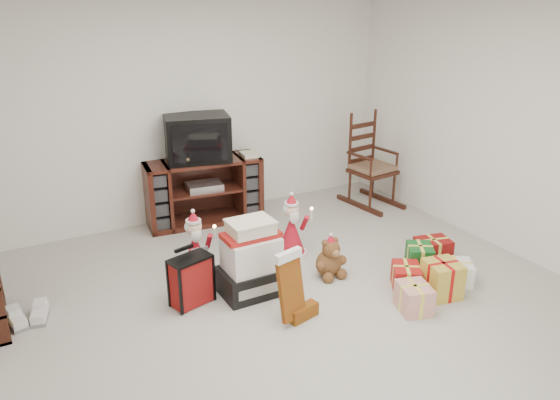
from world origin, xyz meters
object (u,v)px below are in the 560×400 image
object	(u,v)px
gift_pile	(251,263)
red_suitcase	(191,281)
santa_figurine	(291,232)
gift_cluster	(429,270)
tv_stand	(204,191)
teddy_bear	(329,260)
mrs_claus_figurine	(195,251)
crt_television	(198,138)
sneaker_pair	(28,317)
rocking_chair	(370,172)

from	to	relation	value
gift_pile	red_suitcase	xyz separation A→B (m)	(-0.54, 0.08, -0.08)
santa_figurine	gift_cluster	size ratio (longest dim) A/B	0.58
tv_stand	santa_figurine	world-z (taller)	tv_stand
santa_figurine	gift_cluster	distance (m)	1.40
teddy_bear	mrs_claus_figurine	xyz separation A→B (m)	(-1.11, 0.63, 0.08)
red_suitcase	tv_stand	bearing A→B (deg)	49.93
mrs_claus_figurine	crt_television	bearing A→B (deg)	66.34
sneaker_pair	crt_television	size ratio (longest dim) A/B	0.44
rocking_chair	gift_cluster	size ratio (longest dim) A/B	1.05
teddy_bear	tv_stand	bearing A→B (deg)	106.45
red_suitcase	gift_cluster	xyz separation A→B (m)	(2.05, -0.73, -0.09)
rocking_chair	red_suitcase	xyz separation A→B (m)	(-2.85, -1.23, -0.19)
tv_stand	santa_figurine	size ratio (longest dim) A/B	2.04
tv_stand	gift_pile	xyz separation A→B (m)	(-0.25, -1.76, -0.08)
red_suitcase	sneaker_pair	world-z (taller)	red_suitcase
rocking_chair	gift_pile	size ratio (longest dim) A/B	1.76
mrs_claus_figurine	gift_cluster	distance (m)	2.19
red_suitcase	mrs_claus_figurine	world-z (taller)	mrs_claus_figurine
mrs_claus_figurine	gift_cluster	xyz separation A→B (m)	(1.83, -1.21, -0.11)
crt_television	red_suitcase	bearing A→B (deg)	-100.10
mrs_claus_figurine	sneaker_pair	world-z (taller)	mrs_claus_figurine
gift_pile	teddy_bear	bearing A→B (deg)	-5.19
sneaker_pair	gift_cluster	size ratio (longest dim) A/B	0.30
rocking_chair	sneaker_pair	bearing A→B (deg)	-175.19
gift_pile	tv_stand	bearing A→B (deg)	81.97
rocking_chair	mrs_claus_figurine	world-z (taller)	rocking_chair
gift_cluster	red_suitcase	bearing A→B (deg)	160.45
tv_stand	sneaker_pair	bearing A→B (deg)	-141.23
red_suitcase	santa_figurine	distance (m)	1.29
rocking_chair	gift_cluster	xyz separation A→B (m)	(-0.81, -1.96, -0.27)
teddy_bear	santa_figurine	size ratio (longest dim) A/B	0.57
gift_cluster	crt_television	distance (m)	2.88
gift_pile	crt_television	xyz separation A→B (m)	(0.21, 1.77, 0.71)
gift_pile	mrs_claus_figurine	distance (m)	0.65
tv_stand	teddy_bear	size ratio (longest dim) A/B	3.57
tv_stand	mrs_claus_figurine	xyz separation A→B (m)	(-0.57, -1.19, -0.13)
santa_figurine	gift_cluster	xyz separation A→B (m)	(0.82, -1.13, -0.12)
sneaker_pair	mrs_claus_figurine	bearing A→B (deg)	3.46
rocking_chair	mrs_claus_figurine	size ratio (longest dim) A/B	1.84
red_suitcase	santa_figurine	xyz separation A→B (m)	(1.23, 0.40, 0.03)
teddy_bear	sneaker_pair	size ratio (longest dim) A/B	1.09
teddy_bear	sneaker_pair	xyz separation A→B (m)	(-2.61, 0.54, -0.12)
tv_stand	teddy_bear	distance (m)	1.92
tv_stand	rocking_chair	size ratio (longest dim) A/B	1.13
rocking_chair	mrs_claus_figurine	bearing A→B (deg)	-170.82
gift_pile	gift_cluster	bearing A→B (deg)	-23.12
rocking_chair	gift_pile	world-z (taller)	rocking_chair
teddy_bear	santa_figurine	distance (m)	0.57
tv_stand	gift_cluster	size ratio (longest dim) A/B	1.19
santa_figurine	crt_television	distance (m)	1.57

